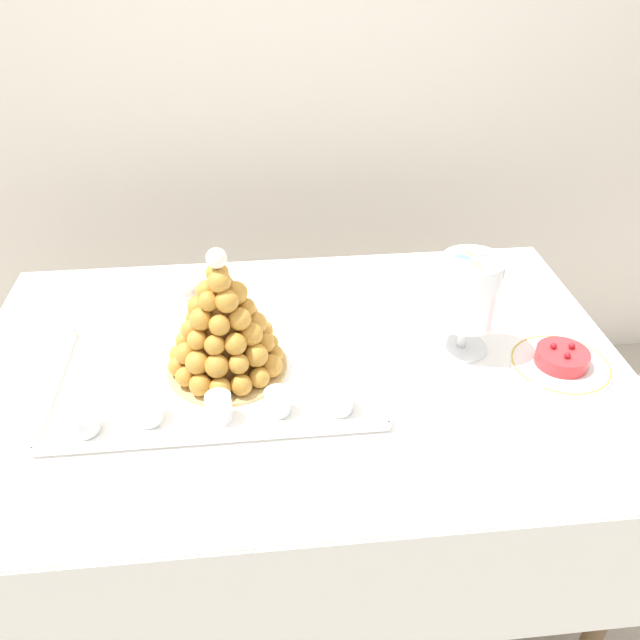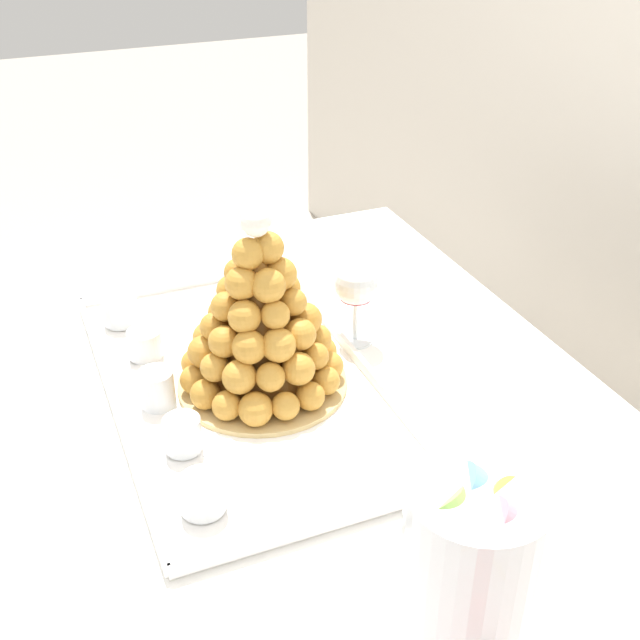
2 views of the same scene
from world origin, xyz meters
TOP-DOWN VIEW (x-y plane):
  - ground_plane at (0.00, 0.00)m, footprint 12.00×12.00m
  - backdrop_wall at (0.00, 1.00)m, footprint 4.80×0.10m
  - buffet_table at (0.00, 0.00)m, footprint 1.43×0.95m
  - serving_tray at (-0.17, -0.05)m, footprint 0.66×0.38m
  - croquembouche at (-0.15, -0.02)m, footprint 0.25×0.25m
  - dessert_cup_left at (-0.42, -0.18)m, footprint 0.06×0.06m
  - dessert_cup_mid_left at (-0.30, -0.16)m, footprint 0.05×0.05m
  - dessert_cup_centre at (-0.17, -0.17)m, footprint 0.05×0.05m
  - dessert_cup_mid_right at (-0.05, -0.16)m, footprint 0.05×0.05m
  - dessert_cup_right at (0.07, -0.17)m, footprint 0.06×0.06m
  - macaron_goblet at (0.37, 0.01)m, footprint 0.13×0.13m
  - fruit_tart_plate at (0.56, -0.07)m, footprint 0.22×0.22m
  - wine_glass at (-0.23, 0.17)m, footprint 0.07×0.07m

SIDE VIEW (x-z plane):
  - ground_plane at x=0.00m, z-range 0.00..0.00m
  - buffet_table at x=0.00m, z-range 0.27..1.02m
  - serving_tray at x=-0.17m, z-range 0.74..0.77m
  - fruit_tart_plate at x=0.56m, z-range 0.74..0.79m
  - dessert_cup_mid_left at x=-0.30m, z-range 0.76..0.80m
  - dessert_cup_left at x=-0.42m, z-range 0.76..0.80m
  - dessert_cup_right at x=0.07m, z-range 0.76..0.80m
  - dessert_cup_mid_right at x=-0.05m, z-range 0.76..0.80m
  - dessert_cup_centre at x=-0.17m, z-range 0.76..0.81m
  - wine_glass at x=-0.23m, z-range 0.78..0.92m
  - croquembouche at x=-0.15m, z-range 0.72..1.01m
  - macaron_goblet at x=0.37m, z-range 0.78..1.02m
  - backdrop_wall at x=0.00m, z-range 0.00..2.50m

